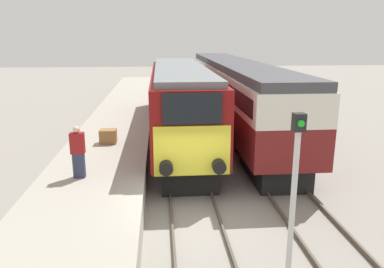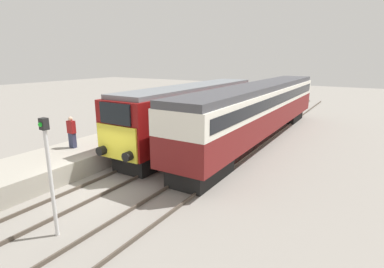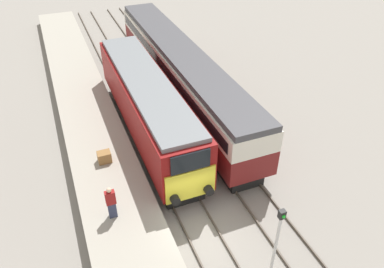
{
  "view_description": "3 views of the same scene",
  "coord_description": "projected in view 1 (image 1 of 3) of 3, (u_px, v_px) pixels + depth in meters",
  "views": [
    {
      "loc": [
        -1.0,
        -9.85,
        5.41
      ],
      "look_at": [
        0.0,
        1.66,
        2.38
      ],
      "focal_mm": 35.0,
      "sensor_mm": 36.0,
      "label": 1
    },
    {
      "loc": [
        10.09,
        -8.13,
        5.7
      ],
      "look_at": [
        1.7,
        5.66,
        1.6
      ],
      "focal_mm": 28.0,
      "sensor_mm": 36.0,
      "label": 2
    },
    {
      "loc": [
        -4.71,
        -10.24,
        13.87
      ],
      "look_at": [
        1.7,
        5.66,
        1.6
      ],
      "focal_mm": 35.0,
      "sensor_mm": 36.0,
      "label": 3
    }
  ],
  "objects": [
    {
      "name": "platform_left",
      "position": [
        114.0,
        141.0,
        18.26
      ],
      "size": [
        3.5,
        50.0,
        0.93
      ],
      "color": "#9E998C",
      "rests_on": "ground_plane"
    },
    {
      "name": "luggage_crate",
      "position": [
        108.0,
        136.0,
        16.08
      ],
      "size": [
        0.7,
        0.56,
        0.6
      ],
      "color": "olive",
      "rests_on": "platform_left"
    },
    {
      "name": "rails_far_track",
      "position": [
        264.0,
        165.0,
        16.04
      ],
      "size": [
        1.5,
        60.0,
        0.14
      ],
      "color": "#4C4238",
      "rests_on": "ground_plane"
    },
    {
      "name": "person_on_platform",
      "position": [
        78.0,
        152.0,
        12.03
      ],
      "size": [
        0.44,
        0.26,
        1.73
      ],
      "color": "#2D334C",
      "rests_on": "platform_left"
    },
    {
      "name": "ground_plane",
      "position": [
        197.0,
        227.0,
        10.95
      ],
      "size": [
        120.0,
        120.0,
        0.0
      ],
      "primitive_type": "plane",
      "color": "gray"
    },
    {
      "name": "locomotive",
      "position": [
        180.0,
        102.0,
        18.67
      ],
      "size": [
        2.7,
        14.38,
        4.0
      ],
      "color": "black",
      "rests_on": "ground_plane"
    },
    {
      "name": "rails_near_track",
      "position": [
        185.0,
        167.0,
        15.75
      ],
      "size": [
        1.51,
        60.0,
        0.14
      ],
      "color": "#4C4238",
      "rests_on": "ground_plane"
    },
    {
      "name": "passenger_carriage",
      "position": [
        234.0,
        88.0,
        22.22
      ],
      "size": [
        2.75,
        20.98,
        4.0
      ],
      "color": "black",
      "rests_on": "ground_plane"
    },
    {
      "name": "signal_post",
      "position": [
        294.0,
        190.0,
        7.66
      ],
      "size": [
        0.24,
        0.28,
        3.96
      ],
      "color": "silver",
      "rests_on": "ground_plane"
    }
  ]
}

